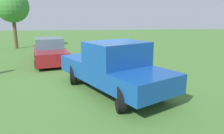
% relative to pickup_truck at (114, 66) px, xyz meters
% --- Properties ---
extents(ground_plane, '(80.00, 80.00, 0.00)m').
position_rel_pickup_truck_xyz_m(ground_plane, '(0.92, 0.46, -0.96)').
color(ground_plane, '#477533').
extents(pickup_truck, '(5.23, 4.01, 1.84)m').
position_rel_pickup_truck_xyz_m(pickup_truck, '(0.00, 0.00, 0.00)').
color(pickup_truck, black).
rests_on(pickup_truck, ground_plane).
extents(sedan_far, '(4.96, 2.83, 1.46)m').
position_rel_pickup_truck_xyz_m(sedan_far, '(5.66, 3.20, -0.29)').
color(sedan_far, black).
rests_on(sedan_far, ground_plane).
extents(tree_back_right, '(2.73, 2.73, 4.98)m').
position_rel_pickup_truck_xyz_m(tree_back_right, '(11.97, 7.15, 2.62)').
color(tree_back_right, brown).
rests_on(tree_back_right, ground_plane).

